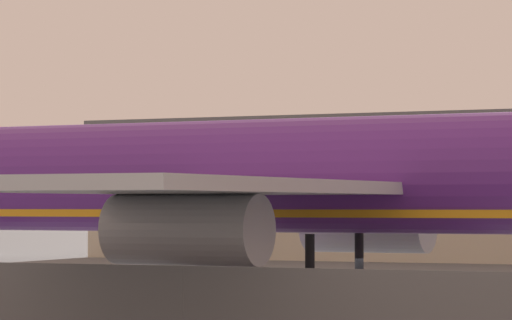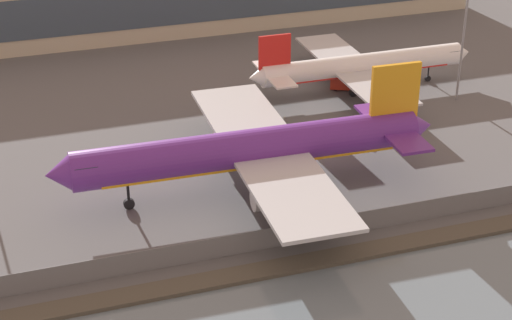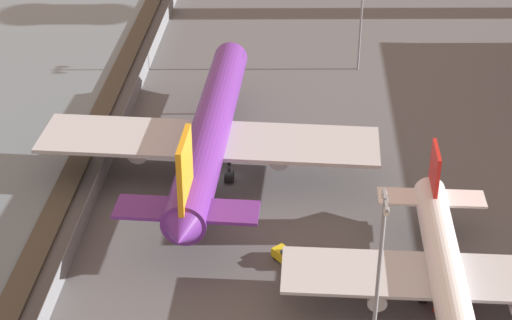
% 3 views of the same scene
% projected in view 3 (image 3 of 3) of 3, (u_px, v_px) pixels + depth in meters
% --- Properties ---
extents(ground_plane, '(500.00, 500.00, 0.00)m').
position_uv_depth(ground_plane, '(226.00, 180.00, 112.44)').
color(ground_plane, '#565659').
extents(shoreline_seawall, '(320.00, 3.00, 0.50)m').
position_uv_depth(shoreline_seawall, '(73.00, 174.00, 113.34)').
color(shoreline_seawall, '#474238').
rests_on(shoreline_seawall, ground).
extents(perimeter_fence, '(280.00, 0.10, 2.74)m').
position_uv_depth(perimeter_fence, '(105.00, 167.00, 112.55)').
color(perimeter_fence, slate).
rests_on(perimeter_fence, ground).
extents(cargo_jet_purple, '(51.82, 44.06, 15.75)m').
position_uv_depth(cargo_jet_purple, '(210.00, 131.00, 111.42)').
color(cargo_jet_purple, '#602889').
rests_on(cargo_jet_purple, ground).
extents(passenger_jet_white_red, '(39.89, 34.09, 11.39)m').
position_uv_depth(passenger_jet_white_red, '(447.00, 281.00, 87.31)').
color(passenger_jet_white_red, white).
rests_on(passenger_jet_white_red, ground).
extents(baggage_tug, '(3.45, 3.33, 1.80)m').
position_uv_depth(baggage_tug, '(286.00, 256.00, 96.86)').
color(baggage_tug, yellow).
rests_on(baggage_tug, ground).
extents(ops_van, '(5.59, 4.17, 2.48)m').
position_uv_depth(ops_van, '(452.00, 293.00, 90.51)').
color(ops_van, red).
rests_on(ops_van, ground).
extents(apron_light_mast_apron_west, '(3.20, 0.40, 18.42)m').
position_uv_depth(apron_light_mast_apron_west, '(362.00, 9.00, 137.55)').
color(apron_light_mast_apron_west, gray).
rests_on(apron_light_mast_apron_west, ground).
extents(apron_light_mast_apron_east, '(3.20, 0.40, 23.05)m').
position_uv_depth(apron_light_mast_apron_east, '(376.00, 299.00, 71.73)').
color(apron_light_mast_apron_east, gray).
rests_on(apron_light_mast_apron_east, ground).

